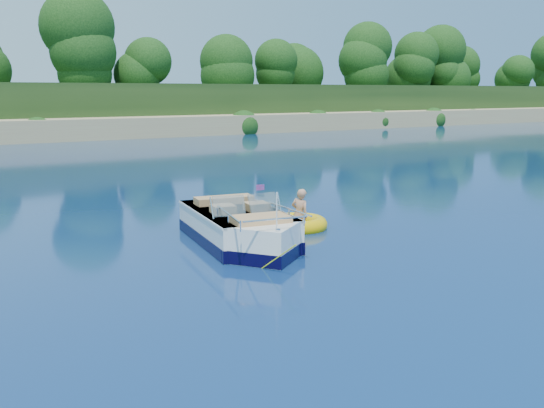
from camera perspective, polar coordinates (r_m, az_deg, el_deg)
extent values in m
plane|color=#0A1B49|center=(12.76, 16.22, -5.19)|extent=(160.00, 160.00, 0.00)
cube|color=tan|center=(47.08, -20.96, 6.36)|extent=(170.00, 8.00, 2.00)
cylinder|color=black|center=(50.92, -22.09, 9.70)|extent=(0.44, 0.44, 3.60)
sphere|color=black|center=(51.03, -22.36, 13.54)|extent=(5.94, 5.94, 5.94)
cylinder|color=black|center=(56.29, -0.93, 9.96)|extent=(0.44, 0.44, 2.60)
sphere|color=black|center=(56.32, -0.94, 12.47)|extent=(4.29, 4.29, 4.29)
cylinder|color=black|center=(75.76, 17.12, 9.80)|extent=(0.44, 0.44, 3.00)
sphere|color=black|center=(75.80, 17.24, 11.95)|extent=(4.95, 4.95, 4.95)
cube|color=white|center=(13.79, -3.32, -2.45)|extent=(2.28, 3.58, 0.93)
cube|color=white|center=(12.35, -0.81, -3.98)|extent=(1.75, 1.75, 0.93)
cube|color=black|center=(13.82, -3.32, -2.97)|extent=(2.31, 3.62, 0.27)
cube|color=black|center=(12.38, -0.81, -4.55)|extent=(1.78, 1.78, 0.27)
cube|color=tan|center=(13.98, -3.71, -1.19)|extent=(1.77, 2.54, 0.09)
cube|color=white|center=(13.70, -3.34, -0.67)|extent=(2.31, 3.59, 0.05)
cube|color=black|center=(15.48, -5.64, -0.90)|extent=(0.53, 0.38, 0.80)
cube|color=#8C9EA5|center=(12.94, -4.08, -0.18)|extent=(0.73, 0.43, 0.43)
cube|color=#8C9EA5|center=(13.22, -0.82, 0.07)|extent=(0.69, 0.25, 0.43)
cube|color=tan|center=(13.36, -4.63, -0.86)|extent=(0.56, 0.56, 0.35)
cube|color=tan|center=(13.63, -1.45, -0.60)|extent=(0.56, 0.56, 0.35)
cube|color=tan|center=(14.51, -4.53, 0.06)|extent=(1.44, 0.70, 0.34)
cube|color=tan|center=(12.40, -1.11, -1.80)|extent=(1.26, 0.84, 0.30)
cylinder|color=white|center=(11.56, 0.45, -0.71)|extent=(0.03, 0.03, 0.75)
cube|color=red|center=(13.13, -1.14, 1.57)|extent=(0.19, 0.04, 0.12)
cube|color=silver|center=(11.59, 0.53, -2.44)|extent=(0.10, 0.07, 0.04)
cylinder|color=#F2FF1B|center=(11.38, 0.55, -5.04)|extent=(0.20, 0.94, 0.68)
torus|color=#EDB705|center=(15.16, 2.43, -1.92)|extent=(1.52, 1.52, 0.39)
torus|color=red|center=(15.15, 2.43, -1.85)|extent=(1.25, 1.25, 0.13)
imported|color=tan|center=(15.13, 2.51, -2.33)|extent=(0.56, 0.78, 1.40)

